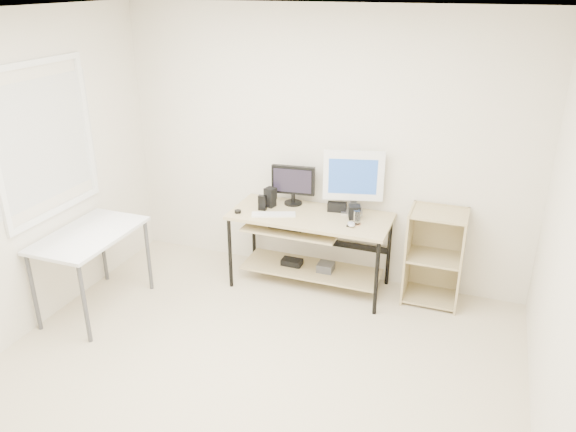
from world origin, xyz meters
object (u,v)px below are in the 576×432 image
(desk, at_px, (308,235))
(shelf_unit, at_px, (435,255))
(white_imac, at_px, (353,178))
(side_table, at_px, (90,242))
(audio_controller, at_px, (262,203))
(black_monitor, at_px, (293,182))

(desk, bearing_deg, shelf_unit, 7.77)
(white_imac, bearing_deg, side_table, -161.91)
(side_table, relative_size, shelf_unit, 1.11)
(desk, bearing_deg, audio_controller, -173.51)
(side_table, height_order, white_imac, white_imac)
(side_table, bearing_deg, black_monitor, 41.22)
(shelf_unit, bearing_deg, desk, -172.23)
(desk, xyz_separation_m, audio_controller, (-0.44, -0.05, 0.29))
(black_monitor, bearing_deg, side_table, -145.13)
(side_table, xyz_separation_m, black_monitor, (1.44, 1.26, 0.30))
(side_table, bearing_deg, shelf_unit, 23.33)
(shelf_unit, bearing_deg, white_imac, 177.54)
(white_imac, bearing_deg, shelf_unit, -16.15)
(white_imac, height_order, audio_controller, white_imac)
(black_monitor, height_order, audio_controller, black_monitor)
(black_monitor, relative_size, white_imac, 0.72)
(side_table, xyz_separation_m, shelf_unit, (2.83, 1.22, -0.22))
(side_table, relative_size, black_monitor, 2.35)
(white_imac, bearing_deg, audio_controller, -176.89)
(shelf_unit, distance_m, white_imac, 1.03)
(desk, bearing_deg, side_table, -147.35)
(black_monitor, relative_size, audio_controller, 2.89)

